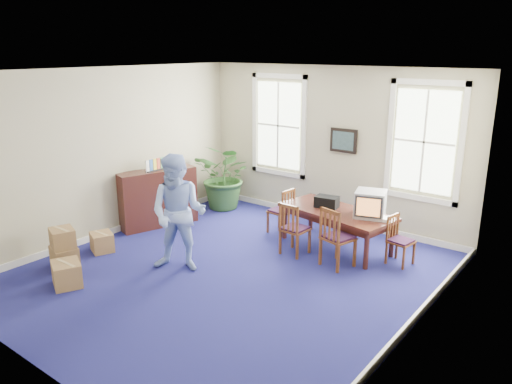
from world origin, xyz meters
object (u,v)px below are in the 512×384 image
Objects in this scene: chair_near_left at (295,228)px; credenza at (158,196)px; man at (179,213)px; potted_plant at (226,176)px; conference_table at (336,229)px; crt_tv at (370,204)px; cardboard_boxes at (74,248)px.

credenza reaches higher than chair_near_left.
credenza is (-1.90, 1.22, -0.35)m from man.
potted_plant reaches higher than credenza.
potted_plant is at bearing 91.08° from man.
conference_table is at bearing 36.74° from credenza.
potted_plant is at bearing 95.70° from credenza.
crt_tv is at bearing 14.63° from conference_table.
crt_tv is 1.37m from chair_near_left.
chair_near_left is at bearing -161.47° from crt_tv.
credenza is (-3.46, -1.17, 0.27)m from conference_table.
man is at bearing -112.96° from conference_table.
credenza is at bearing -151.05° from conference_table.
crt_tv is at bearing 44.12° from cardboard_boxes.
conference_table is 1.07× the size of man.
crt_tv is 4.27m from credenza.
man is 1.85m from cardboard_boxes.
man reaches higher than chair_near_left.
chair_near_left is at bearing 26.71° from credenza.
credenza is 1.74m from potted_plant.
conference_table is at bearing 49.10° from cardboard_boxes.
crt_tv is 5.04m from cardboard_boxes.
man reaches higher than credenza.
potted_plant reaches higher than conference_table.
chair_near_left is 0.77× the size of cardboard_boxes.
cardboard_boxes is (-1.41, -1.04, -0.61)m from man.
crt_tv is 0.44× the size of cardboard_boxes.
conference_table is at bearing 166.91° from crt_tv.
credenza is (-4.08, -1.22, -0.32)m from crt_tv.
chair_near_left is (-1.04, -0.76, -0.46)m from crt_tv.
chair_near_left is 0.61× the size of credenza.
potted_plant reaches higher than crt_tv.
man is at bearing -149.25° from crt_tv.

